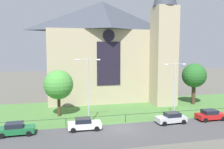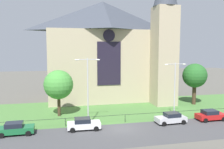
{
  "view_description": "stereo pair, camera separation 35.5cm",
  "coord_description": "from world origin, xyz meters",
  "px_view_note": "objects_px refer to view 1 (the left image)",
  "views": [
    {
      "loc": [
        -8.02,
        -28.33,
        10.17
      ],
      "look_at": [
        0.45,
        8.0,
        6.25
      ],
      "focal_mm": 37.42,
      "sensor_mm": 36.0,
      "label": 1
    },
    {
      "loc": [
        -7.67,
        -28.41,
        10.17
      ],
      "look_at": [
        0.45,
        8.0,
        6.25
      ],
      "focal_mm": 37.42,
      "sensor_mm": 36.0,
      "label": 2
    }
  ],
  "objects_px": {
    "parked_car_green": "(16,129)",
    "parked_car_silver": "(171,118)",
    "parked_car_white": "(84,124)",
    "streetlamp_near": "(88,83)",
    "church_building": "(107,50)",
    "tree_right_far": "(194,76)",
    "tree_left_near": "(59,85)",
    "parked_car_red": "(210,115)",
    "streetlamp_far": "(175,84)"
  },
  "relations": [
    {
      "from": "tree_left_near",
      "to": "parked_car_red",
      "type": "relative_size",
      "value": 1.69
    },
    {
      "from": "parked_car_white",
      "to": "parked_car_silver",
      "type": "bearing_deg",
      "value": 1.64
    },
    {
      "from": "tree_right_far",
      "to": "streetlamp_near",
      "type": "relative_size",
      "value": 0.84
    },
    {
      "from": "tree_right_far",
      "to": "parked_car_white",
      "type": "distance_m",
      "value": 24.18
    },
    {
      "from": "parked_car_green",
      "to": "tree_left_near",
      "type": "bearing_deg",
      "value": 53.04
    },
    {
      "from": "tree_right_far",
      "to": "streetlamp_near",
      "type": "bearing_deg",
      "value": -159.17
    },
    {
      "from": "parked_car_white",
      "to": "parked_car_red",
      "type": "height_order",
      "value": "same"
    },
    {
      "from": "parked_car_green",
      "to": "parked_car_silver",
      "type": "relative_size",
      "value": 0.99
    },
    {
      "from": "streetlamp_near",
      "to": "streetlamp_far",
      "type": "bearing_deg",
      "value": -0.0
    },
    {
      "from": "tree_right_far",
      "to": "parked_car_white",
      "type": "bearing_deg",
      "value": -156.03
    },
    {
      "from": "tree_left_near",
      "to": "parked_car_white",
      "type": "xyz_separation_m",
      "value": [
        3.08,
        -7.16,
        -4.13
      ]
    },
    {
      "from": "streetlamp_near",
      "to": "parked_car_white",
      "type": "relative_size",
      "value": 2.14
    },
    {
      "from": "tree_right_far",
      "to": "tree_left_near",
      "type": "distance_m",
      "value": 24.89
    },
    {
      "from": "tree_right_far",
      "to": "parked_car_red",
      "type": "xyz_separation_m",
      "value": [
        -3.28,
        -9.62,
        -4.63
      ]
    },
    {
      "from": "tree_right_far",
      "to": "streetlamp_near",
      "type": "distance_m",
      "value": 22.36
    },
    {
      "from": "tree_left_near",
      "to": "parked_car_silver",
      "type": "height_order",
      "value": "tree_left_near"
    },
    {
      "from": "streetlamp_far",
      "to": "parked_car_red",
      "type": "distance_m",
      "value": 6.91
    },
    {
      "from": "tree_left_near",
      "to": "parked_car_red",
      "type": "xyz_separation_m",
      "value": [
        21.48,
        -7.14,
        -4.13
      ]
    },
    {
      "from": "parked_car_red",
      "to": "church_building",
      "type": "bearing_deg",
      "value": 121.96
    },
    {
      "from": "church_building",
      "to": "parked_car_silver",
      "type": "relative_size",
      "value": 6.07
    },
    {
      "from": "streetlamp_near",
      "to": "parked_car_silver",
      "type": "xyz_separation_m",
      "value": [
        11.34,
        -1.75,
        -4.98
      ]
    },
    {
      "from": "streetlamp_near",
      "to": "streetlamp_far",
      "type": "relative_size",
      "value": 1.09
    },
    {
      "from": "parked_car_red",
      "to": "parked_car_silver",
      "type": "bearing_deg",
      "value": -179.79
    },
    {
      "from": "tree_left_near",
      "to": "parked_car_silver",
      "type": "bearing_deg",
      "value": -25.42
    },
    {
      "from": "streetlamp_far",
      "to": "parked_car_red",
      "type": "bearing_deg",
      "value": -18.75
    },
    {
      "from": "streetlamp_far",
      "to": "parked_car_silver",
      "type": "distance_m",
      "value": 5.07
    },
    {
      "from": "streetlamp_near",
      "to": "church_building",
      "type": "bearing_deg",
      "value": 70.05
    },
    {
      "from": "parked_car_white",
      "to": "streetlamp_near",
      "type": "bearing_deg",
      "value": 66.96
    },
    {
      "from": "church_building",
      "to": "tree_right_far",
      "type": "xyz_separation_m",
      "value": [
        14.88,
        -8.61,
        -4.9
      ]
    },
    {
      "from": "streetlamp_far",
      "to": "parked_car_white",
      "type": "xyz_separation_m",
      "value": [
        -13.48,
        -1.69,
        -4.56
      ]
    },
    {
      "from": "parked_car_red",
      "to": "streetlamp_near",
      "type": "bearing_deg",
      "value": 174.07
    },
    {
      "from": "church_building",
      "to": "parked_car_white",
      "type": "relative_size",
      "value": 6.11
    },
    {
      "from": "church_building",
      "to": "parked_car_white",
      "type": "xyz_separation_m",
      "value": [
        -6.8,
        -18.25,
        -9.53
      ]
    },
    {
      "from": "streetlamp_near",
      "to": "parked_car_silver",
      "type": "relative_size",
      "value": 2.13
    },
    {
      "from": "streetlamp_far",
      "to": "parked_car_silver",
      "type": "bearing_deg",
      "value": -127.88
    },
    {
      "from": "tree_right_far",
      "to": "parked_car_white",
      "type": "relative_size",
      "value": 1.8
    },
    {
      "from": "tree_right_far",
      "to": "streetlamp_far",
      "type": "relative_size",
      "value": 0.92
    },
    {
      "from": "streetlamp_near",
      "to": "parked_car_silver",
      "type": "height_order",
      "value": "streetlamp_near"
    },
    {
      "from": "church_building",
      "to": "tree_left_near",
      "type": "height_order",
      "value": "church_building"
    },
    {
      "from": "tree_right_far",
      "to": "parked_car_silver",
      "type": "relative_size",
      "value": 1.79
    },
    {
      "from": "parked_car_green",
      "to": "parked_car_white",
      "type": "xyz_separation_m",
      "value": [
        8.19,
        -0.01,
        0.0
      ]
    },
    {
      "from": "tree_right_far",
      "to": "church_building",
      "type": "bearing_deg",
      "value": 149.96
    },
    {
      "from": "parked_car_silver",
      "to": "tree_left_near",
      "type": "bearing_deg",
      "value": -28.21
    },
    {
      "from": "church_building",
      "to": "streetlamp_near",
      "type": "bearing_deg",
      "value": -109.95
    },
    {
      "from": "streetlamp_far",
      "to": "parked_car_silver",
      "type": "relative_size",
      "value": 1.95
    },
    {
      "from": "parked_car_red",
      "to": "streetlamp_far",
      "type": "bearing_deg",
      "value": 160.73
    },
    {
      "from": "parked_car_green",
      "to": "parked_car_silver",
      "type": "height_order",
      "value": "same"
    },
    {
      "from": "parked_car_green",
      "to": "parked_car_white",
      "type": "relative_size",
      "value": 1.0
    },
    {
      "from": "church_building",
      "to": "parked_car_green",
      "type": "distance_m",
      "value": 25.45
    },
    {
      "from": "parked_car_green",
      "to": "parked_car_red",
      "type": "height_order",
      "value": "same"
    }
  ]
}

